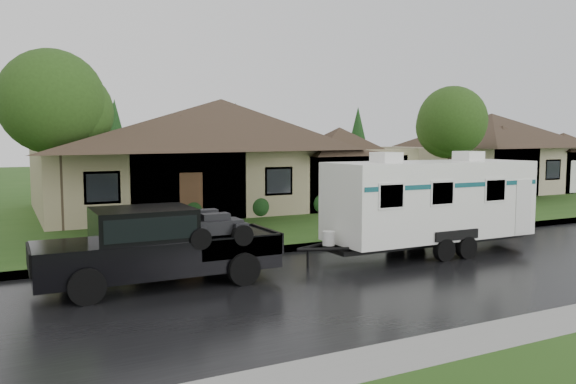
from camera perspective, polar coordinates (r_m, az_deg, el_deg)
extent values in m
plane|color=#2A4F18|center=(16.59, 3.81, -7.30)|extent=(140.00, 140.00, 0.00)
cube|color=black|center=(14.95, 7.79, -8.73)|extent=(140.00, 8.00, 0.01)
cube|color=gray|center=(18.50, 0.22, -5.74)|extent=(140.00, 0.50, 0.15)
cube|color=#2A4F18|center=(30.27, -10.91, -1.52)|extent=(140.00, 26.00, 0.15)
cube|color=tan|center=(29.80, -6.73, 1.48)|extent=(18.00, 10.00, 3.00)
pyramid|color=#35281D|center=(29.81, -6.82, 9.37)|extent=(19.44, 10.80, 2.60)
cube|color=tan|center=(29.51, 5.21, 1.17)|extent=(5.76, 4.00, 2.70)
cube|color=tan|center=(41.58, 19.82, 2.28)|extent=(14.00, 9.00, 3.00)
pyramid|color=#35281D|center=(41.58, 19.99, 7.51)|extent=(15.12, 9.72, 2.30)
cube|color=tan|center=(43.20, 26.06, 1.95)|extent=(4.48, 4.00, 2.70)
cylinder|color=#382B1E|center=(23.27, -22.03, -0.07)|extent=(0.44, 0.44, 2.89)
sphere|color=#30581C|center=(23.21, -22.31, 7.74)|extent=(4.00, 4.00, 4.00)
cylinder|color=#382B1E|center=(30.58, 16.27, 1.10)|extent=(0.42, 0.42, 2.68)
sphere|color=#32591C|center=(30.52, 16.42, 6.61)|extent=(3.70, 3.70, 3.70)
sphere|color=#143814|center=(23.72, -17.09, -2.12)|extent=(1.00, 1.00, 1.00)
sphere|color=#143814|center=(24.45, -9.80, -1.75)|extent=(1.00, 1.00, 1.00)
sphere|color=#143814|center=(25.55, -3.04, -1.37)|extent=(1.00, 1.00, 1.00)
sphere|color=#143814|center=(26.98, 3.08, -1.02)|extent=(1.00, 1.00, 1.00)
sphere|color=#143814|center=(28.68, 8.53, -0.70)|extent=(1.00, 1.00, 1.00)
cube|color=black|center=(14.44, -12.93, -6.23)|extent=(5.88, 1.96, 0.84)
cube|color=black|center=(14.03, -21.56, -5.70)|extent=(1.57, 1.91, 0.34)
cube|color=black|center=(14.22, -14.53, -3.36)|extent=(2.35, 1.84, 0.88)
cube|color=black|center=(14.21, -14.53, -3.16)|extent=(2.16, 1.88, 0.54)
cube|color=black|center=(14.95, -5.99, -4.97)|extent=(2.16, 1.86, 0.06)
cylinder|color=black|center=(13.26, -19.78, -9.00)|extent=(0.82, 0.31, 0.82)
cylinder|color=black|center=(15.12, -20.72, -7.29)|extent=(0.82, 0.31, 0.82)
cylinder|color=black|center=(14.19, -4.56, -7.77)|extent=(0.82, 0.31, 0.82)
cylinder|color=black|center=(15.94, -7.22, -6.34)|extent=(0.82, 0.31, 0.82)
cube|color=white|center=(18.41, 14.27, -0.72)|extent=(6.86, 2.35, 2.40)
cube|color=black|center=(18.59, 14.17, -4.85)|extent=(7.25, 1.18, 0.14)
cube|color=#0C4D55|center=(18.36, 14.31, 0.92)|extent=(6.72, 2.37, 0.14)
cube|color=white|center=(17.20, 9.95, 3.49)|extent=(0.69, 0.78, 0.31)
cube|color=white|center=(19.39, 17.85, 3.51)|extent=(0.69, 0.78, 0.31)
cylinder|color=black|center=(17.47, 15.58, -5.70)|extent=(0.69, 0.24, 0.69)
cylinder|color=black|center=(19.20, 10.90, -4.61)|extent=(0.69, 0.24, 0.69)
cylinder|color=black|center=(18.07, 17.65, -5.39)|extent=(0.69, 0.24, 0.69)
cylinder|color=black|center=(19.75, 12.92, -4.38)|extent=(0.69, 0.24, 0.69)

